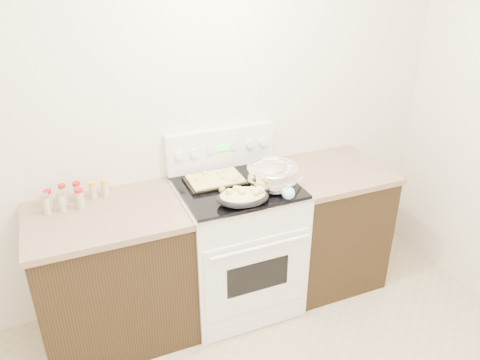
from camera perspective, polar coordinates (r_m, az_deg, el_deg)
name	(u,v)px	position (r m, az deg, el deg)	size (l,w,h in m)	color
room_shell	(311,180)	(1.38, 8.60, -0.05)	(4.10, 3.60, 2.75)	silver
counter_left	(115,275)	(3.10, -15.03, -11.16)	(0.93, 0.67, 0.92)	black
counter_right	(327,224)	(3.55, 10.59, -5.31)	(0.73, 0.67, 0.92)	black
kitchen_range	(237,243)	(3.24, -0.38, -7.69)	(0.78, 0.73, 1.22)	white
mixing_bowl	(272,177)	(2.94, 3.97, 0.40)	(0.36, 0.36, 0.19)	silver
roasting_pan	(243,196)	(2.76, 0.39, -2.01)	(0.34, 0.26, 0.11)	black
baking_sheet	(216,180)	(3.02, -2.96, 0.03)	(0.38, 0.27, 0.06)	black
wooden_spoon	(223,187)	(2.95, -2.13, -0.85)	(0.13, 0.25, 0.04)	#A98C4D
blue_ladle	(289,192)	(2.86, 6.02, -1.45)	(0.23, 0.20, 0.10)	#A0E7EF
spice_jars	(73,195)	(2.96, -19.66, -1.79)	(0.39, 0.15, 0.13)	#BFB28C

